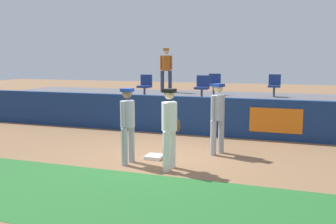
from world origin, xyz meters
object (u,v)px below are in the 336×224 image
Objects in this scene: player_fielder_home at (170,123)px; seat_front_center at (202,86)px; player_coach_visitor at (128,120)px; player_runner_visitor at (218,114)px; seat_front_left at (145,85)px; spectator_hooded at (166,67)px; seat_back_center at (214,83)px; seat_back_right at (274,84)px; first_base at (154,157)px.

seat_front_center is at bearing -167.83° from player_fielder_home.
player_runner_visitor is at bearing 136.70° from player_coach_visitor.
seat_front_left reaches higher than player_fielder_home.
player_fielder_home is at bearing 89.21° from player_coach_visitor.
spectator_hooded is at bearing 89.91° from seat_front_left.
seat_front_left is at bearing -141.01° from seat_back_center.
seat_back_right is 2.96m from seat_front_center.
player_fielder_home is 5.33m from seat_front_center.
seat_back_right is at bearing 21.64° from seat_front_left.
player_runner_visitor is 5.04m from seat_front_left.
player_fielder_home is 8.17m from spectator_hooded.
player_runner_visitor is at bearing -77.06° from seat_back_center.
seat_front_left is (-1.72, 5.16, 0.45)m from player_coach_visitor.
player_runner_visitor is 2.12× the size of seat_back_right.
seat_front_left is at bearing -179.99° from seat_front_center.
seat_front_left is (-2.13, 4.55, 1.42)m from first_base.
player_coach_visitor is 0.92× the size of spectator_hooded.
seat_back_right is 1.00× the size of seat_front_left.
player_coach_visitor is at bearing 85.49° from spectator_hooded.
first_base is at bearing -132.95° from player_fielder_home.
seat_front_center is at bearing -133.91° from player_runner_visitor.
spectator_hooded is (-3.47, 5.97, 1.04)m from player_runner_visitor.
player_coach_visitor is at bearing -71.54° from seat_front_left.
player_coach_visitor is at bearing -123.70° from first_base.
seat_front_left is 0.45× the size of spectator_hooded.
player_coach_visitor is at bearing -112.03° from seat_back_right.
seat_front_center is (0.05, 4.55, 1.42)m from first_base.
seat_back_center and seat_back_right have the same top height.
player_runner_visitor is at bearing -46.27° from seat_front_left.
seat_back_right reaches higher than first_base.
seat_front_left reaches higher than player_runner_visitor.
player_runner_visitor is 5.55m from seat_back_right.
seat_back_right is at bearing -164.58° from player_runner_visitor.
seat_back_center reaches higher than first_base.
first_base is 0.48× the size of seat_back_center.
player_fielder_home is 2.09× the size of seat_back_center.
seat_back_right and seat_front_left have the same top height.
player_coach_visitor is 5.46m from seat_front_left.
player_coach_visitor is 7.77m from spectator_hooded.
player_runner_visitor is 2.12× the size of seat_front_left.
spectator_hooded is at bearing 173.17° from seat_back_right.
seat_back_center is 2.31m from seat_back_right.
spectator_hooded reaches higher than seat_back_center.
seat_front_left reaches higher than first_base.
seat_back_right is at bearing 171.78° from player_fielder_home.
seat_front_left is 1.00× the size of seat_front_center.
first_base is 6.50m from seat_back_center.
player_runner_visitor is at bearing -101.10° from seat_back_right.
spectator_hooded reaches higher than player_runner_visitor.
spectator_hooded is at bearing 166.27° from seat_back_center.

